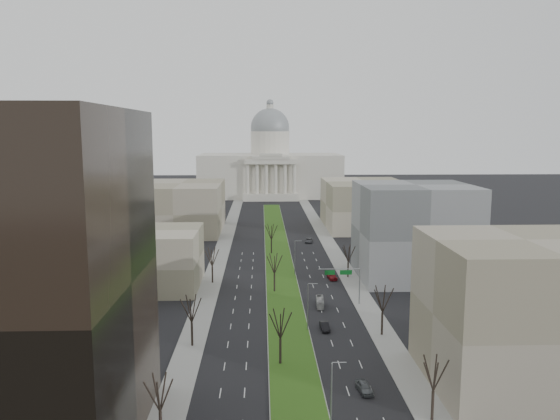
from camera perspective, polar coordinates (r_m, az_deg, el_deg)
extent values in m
plane|color=black|center=(168.02, -0.22, -4.59)|extent=(600.00, 600.00, 0.00)
cube|color=#999993|center=(167.03, -0.21, -4.64)|extent=(8.00, 222.00, 0.15)
cube|color=#2A5115|center=(167.01, -0.21, -4.61)|extent=(7.70, 221.70, 0.06)
cube|color=gray|center=(144.23, -6.94, -6.79)|extent=(5.00, 330.00, 0.15)
cube|color=gray|center=(145.41, 7.03, -6.67)|extent=(5.00, 330.00, 0.15)
cube|color=beige|center=(314.78, -1.04, 3.67)|extent=(80.00, 40.00, 24.00)
cube|color=beige|center=(292.91, -0.96, 1.35)|extent=(30.00, 6.00, 4.00)
cube|color=beige|center=(291.22, -0.97, 5.06)|extent=(28.00, 5.00, 2.50)
cube|color=beige|center=(291.11, -0.97, 5.46)|extent=(20.00, 5.00, 1.80)
cube|color=beige|center=(291.03, -0.97, 5.77)|extent=(12.00, 5.00, 1.60)
cylinder|color=beige|center=(313.83, -1.05, 6.94)|extent=(22.00, 22.00, 14.00)
sphere|color=gray|center=(313.75, -1.05, 8.59)|extent=(22.00, 22.00, 22.00)
cylinder|color=beige|center=(313.99, -1.06, 10.59)|extent=(4.00, 4.00, 4.00)
sphere|color=gray|center=(314.12, -1.06, 11.14)|extent=(4.00, 4.00, 4.00)
cylinder|color=beige|center=(291.92, -3.43, 3.29)|extent=(2.00, 2.00, 16.00)
cylinder|color=beige|center=(291.84, -2.44, 3.29)|extent=(2.00, 2.00, 16.00)
cylinder|color=beige|center=(291.83, -1.46, 3.30)|extent=(2.00, 2.00, 16.00)
cylinder|color=beige|center=(291.92, -0.48, 3.30)|extent=(2.00, 2.00, 16.00)
cylinder|color=beige|center=(292.09, 0.51, 3.31)|extent=(2.00, 2.00, 16.00)
cylinder|color=beige|center=(292.34, 1.49, 3.31)|extent=(2.00, 2.00, 16.00)
cube|color=gray|center=(135.24, -13.94, -4.98)|extent=(26.00, 22.00, 14.00)
cube|color=gray|center=(88.71, 23.82, -9.81)|extent=(26.00, 24.00, 22.00)
cube|color=slate|center=(143.45, 13.84, -2.18)|extent=(28.00, 26.00, 24.00)
cube|color=gray|center=(207.89, -10.24, 0.30)|extent=(30.00, 40.00, 18.00)
cube|color=gray|center=(214.39, 8.81, 0.57)|extent=(30.00, 40.00, 18.00)
cylinder|color=black|center=(99.06, -9.18, -12.71)|extent=(0.40, 0.40, 4.32)
cylinder|color=black|center=(136.94, -7.08, -6.73)|extent=(0.40, 0.40, 4.22)
cylinder|color=black|center=(77.86, 15.65, -19.10)|extent=(0.40, 0.40, 4.13)
cylinder|color=black|center=(104.38, 10.62, -11.61)|extent=(0.40, 0.40, 4.42)
cylinder|color=black|center=(142.00, 7.12, -6.23)|extent=(0.40, 0.40, 4.03)
cylinder|color=black|center=(90.92, 0.03, -14.57)|extent=(0.40, 0.40, 4.32)
cylinder|color=black|center=(128.70, -0.58, -7.63)|extent=(0.40, 0.40, 4.32)
cylinder|color=black|center=(167.51, -0.91, -3.87)|extent=(0.40, 0.40, 4.32)
cylinder|color=gray|center=(72.27, 5.39, -18.92)|extent=(0.20, 0.20, 9.00)
cylinder|color=gray|center=(70.40, 6.20, -15.55)|extent=(1.80, 0.12, 0.12)
cylinder|color=gray|center=(104.44, 2.92, -10.13)|extent=(0.20, 0.20, 9.00)
cylinder|color=gray|center=(103.15, 3.44, -7.69)|extent=(1.80, 0.12, 0.12)
cylinder|color=gray|center=(142.84, 1.57, -5.05)|extent=(0.20, 0.20, 9.00)
cylinder|color=gray|center=(141.91, 1.94, -3.24)|extent=(1.80, 0.12, 0.12)
cylinder|color=gray|center=(120.41, 8.31, -7.94)|extent=(0.24, 0.24, 8.00)
cylinder|color=gray|center=(118.64, 6.20, -6.14)|extent=(9.00, 0.18, 0.18)
cube|color=#0C591E|center=(119.14, 6.90, -6.49)|extent=(2.60, 0.08, 1.00)
cube|color=#0C591E|center=(118.66, 5.22, -6.53)|extent=(2.20, 0.08, 1.00)
imported|color=#505458|center=(83.84, 8.81, -17.81)|extent=(2.29, 4.54, 1.48)
imported|color=black|center=(106.04, 4.69, -12.02)|extent=(1.73, 4.43, 1.44)
imported|color=maroon|center=(140.48, 5.46, -6.91)|extent=(2.45, 5.12, 1.44)
imported|color=#424449|center=(184.62, 3.04, -3.19)|extent=(3.12, 5.48, 1.44)
imported|color=#BCBCBC|center=(119.26, 4.21, -9.59)|extent=(2.05, 6.60, 1.81)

